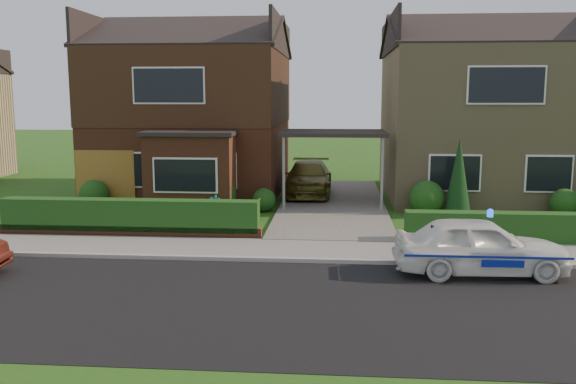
# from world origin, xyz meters

# --- Properties ---
(ground) EXTENTS (120.00, 120.00, 0.00)m
(ground) POSITION_xyz_m (0.00, 0.00, 0.00)
(ground) COLOR #1F4813
(ground) RESTS_ON ground
(road) EXTENTS (60.00, 6.00, 0.02)m
(road) POSITION_xyz_m (0.00, 0.00, 0.00)
(road) COLOR black
(road) RESTS_ON ground
(kerb) EXTENTS (60.00, 0.16, 0.12)m
(kerb) POSITION_xyz_m (0.00, 3.05, 0.06)
(kerb) COLOR #9E9993
(kerb) RESTS_ON ground
(sidewalk) EXTENTS (60.00, 2.00, 0.10)m
(sidewalk) POSITION_xyz_m (0.00, 4.10, 0.05)
(sidewalk) COLOR slate
(sidewalk) RESTS_ON ground
(driveway) EXTENTS (3.80, 12.00, 0.12)m
(driveway) POSITION_xyz_m (0.00, 11.00, 0.06)
(driveway) COLOR #666059
(driveway) RESTS_ON ground
(house_left) EXTENTS (7.50, 9.53, 7.25)m
(house_left) POSITION_xyz_m (-5.78, 13.90, 3.81)
(house_left) COLOR brown
(house_left) RESTS_ON ground
(house_right) EXTENTS (7.50, 8.06, 7.25)m
(house_right) POSITION_xyz_m (5.80, 13.99, 3.66)
(house_right) COLOR #9F8961
(house_right) RESTS_ON ground
(carport_link) EXTENTS (3.80, 3.00, 2.77)m
(carport_link) POSITION_xyz_m (0.00, 10.95, 2.66)
(carport_link) COLOR black
(carport_link) RESTS_ON ground
(garage_door) EXTENTS (2.20, 0.10, 2.10)m
(garage_door) POSITION_xyz_m (-8.25, 9.96, 1.05)
(garage_door) COLOR brown
(garage_door) RESTS_ON ground
(dwarf_wall) EXTENTS (7.70, 0.25, 0.36)m
(dwarf_wall) POSITION_xyz_m (-5.80, 5.30, 0.18)
(dwarf_wall) COLOR brown
(dwarf_wall) RESTS_ON ground
(hedge_left) EXTENTS (7.50, 0.55, 0.90)m
(hedge_left) POSITION_xyz_m (-5.80, 5.45, 0.00)
(hedge_left) COLOR #1A3E13
(hedge_left) RESTS_ON ground
(hedge_right) EXTENTS (7.50, 0.55, 0.80)m
(hedge_right) POSITION_xyz_m (5.80, 5.35, 0.00)
(hedge_right) COLOR #1A3E13
(hedge_right) RESTS_ON ground
(shrub_left_far) EXTENTS (1.08, 1.08, 1.08)m
(shrub_left_far) POSITION_xyz_m (-8.50, 9.50, 0.54)
(shrub_left_far) COLOR #1A3E13
(shrub_left_far) RESTS_ON ground
(shrub_left_mid) EXTENTS (1.32, 1.32, 1.32)m
(shrub_left_mid) POSITION_xyz_m (-4.00, 9.30, 0.66)
(shrub_left_mid) COLOR #1A3E13
(shrub_left_mid) RESTS_ON ground
(shrub_left_near) EXTENTS (0.84, 0.84, 0.84)m
(shrub_left_near) POSITION_xyz_m (-2.40, 9.60, 0.42)
(shrub_left_near) COLOR #1A3E13
(shrub_left_near) RESTS_ON ground
(shrub_right_near) EXTENTS (1.20, 1.20, 1.20)m
(shrub_right_near) POSITION_xyz_m (3.20, 9.40, 0.60)
(shrub_right_near) COLOR #1A3E13
(shrub_right_near) RESTS_ON ground
(shrub_right_mid) EXTENTS (0.96, 0.96, 0.96)m
(shrub_right_mid) POSITION_xyz_m (7.80, 9.50, 0.48)
(shrub_right_mid) COLOR #1A3E13
(shrub_right_mid) RESTS_ON ground
(conifer_a) EXTENTS (0.90, 0.90, 2.60)m
(conifer_a) POSITION_xyz_m (4.20, 9.20, 1.30)
(conifer_a) COLOR black
(conifer_a) RESTS_ON ground
(police_car) EXTENTS (3.55, 3.92, 1.48)m
(police_car) POSITION_xyz_m (3.41, 2.40, 0.66)
(police_car) COLOR white
(police_car) RESTS_ON ground
(driveway_car) EXTENTS (1.86, 4.51, 1.30)m
(driveway_car) POSITION_xyz_m (-1.00, 12.88, 0.77)
(driveway_car) COLOR brown
(driveway_car) RESTS_ON driveway
(potted_plant_a) EXTENTS (0.41, 0.30, 0.75)m
(potted_plant_a) POSITION_xyz_m (-3.92, 8.41, 0.37)
(potted_plant_a) COLOR gray
(potted_plant_a) RESTS_ON ground
(potted_plant_b) EXTENTS (0.50, 0.50, 0.72)m
(potted_plant_b) POSITION_xyz_m (-2.50, 8.14, 0.36)
(potted_plant_b) COLOR gray
(potted_plant_b) RESTS_ON ground
(potted_plant_c) EXTENTS (0.67, 0.67, 0.86)m
(potted_plant_c) POSITION_xyz_m (-4.87, 6.00, 0.43)
(potted_plant_c) COLOR gray
(potted_plant_c) RESTS_ON ground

